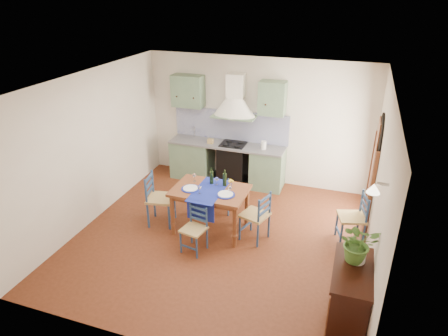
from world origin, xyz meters
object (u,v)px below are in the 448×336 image
Objects in this scene: dining_table at (210,194)px; chair_near at (195,229)px; potted_plant at (358,243)px; sideboard at (349,295)px.

chair_near is at bearing -93.15° from dining_table.
chair_near is 2.76m from potted_plant.
dining_table is 0.74m from chair_near.
sideboard is at bearing -19.55° from chair_near.
dining_table reaches higher than sideboard.
dining_table is at bearing 148.02° from sideboard.
potted_plant reaches higher than chair_near.
potted_plant is at bearing -15.70° from chair_near.
dining_table reaches higher than chair_near.
chair_near is (-0.04, -0.66, -0.33)m from dining_table.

